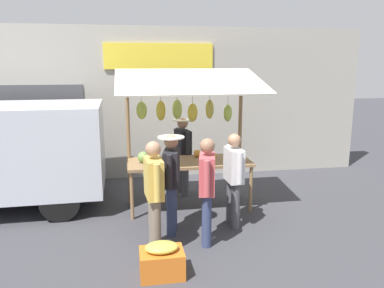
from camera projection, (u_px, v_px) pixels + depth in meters
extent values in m
plane|color=#38383D|center=(189.00, 207.00, 7.06)|extent=(40.00, 40.00, 0.00)
cube|color=#9E998E|center=(173.00, 103.00, 8.83)|extent=(9.00, 0.25, 3.40)
cube|color=yellow|center=(159.00, 56.00, 8.42)|extent=(2.40, 0.06, 0.56)
cube|color=#47474C|center=(40.00, 134.00, 8.33)|extent=(1.90, 0.04, 2.10)
cube|color=olive|center=(189.00, 162.00, 6.89)|extent=(2.20, 0.90, 0.05)
cylinder|color=olive|center=(132.00, 196.00, 6.42)|extent=(0.06, 0.06, 0.83)
cylinder|color=olive|center=(251.00, 189.00, 6.78)|extent=(0.06, 0.06, 0.83)
cylinder|color=olive|center=(131.00, 182.00, 7.18)|extent=(0.06, 0.06, 0.83)
cylinder|color=olive|center=(238.00, 177.00, 7.53)|extent=(0.06, 0.06, 0.83)
cylinder|color=olive|center=(129.00, 142.00, 7.03)|extent=(0.07, 0.07, 2.35)
cylinder|color=olive|center=(240.00, 139.00, 7.39)|extent=(0.07, 0.07, 2.35)
cylinder|color=olive|center=(185.00, 88.00, 7.01)|extent=(2.12, 0.06, 0.06)
cube|color=beige|center=(190.00, 81.00, 6.44)|extent=(2.50, 1.46, 0.39)
cylinder|color=brown|center=(228.00, 96.00, 7.14)|extent=(0.01, 0.01, 0.31)
ellipsoid|color=#B2CC4C|center=(228.00, 113.00, 7.20)|extent=(0.23, 0.23, 0.33)
cylinder|color=brown|center=(210.00, 94.00, 7.11)|extent=(0.01, 0.01, 0.22)
ellipsoid|color=gold|center=(210.00, 109.00, 7.17)|extent=(0.17, 0.14, 0.36)
cylinder|color=brown|center=(193.00, 96.00, 7.04)|extent=(0.01, 0.01, 0.28)
ellipsoid|color=yellow|center=(193.00, 113.00, 7.11)|extent=(0.26, 0.24, 0.35)
cylinder|color=brown|center=(177.00, 94.00, 6.98)|extent=(0.01, 0.01, 0.20)
ellipsoid|color=#B2CC4C|center=(177.00, 109.00, 7.04)|extent=(0.24, 0.26, 0.36)
cylinder|color=brown|center=(161.00, 95.00, 6.95)|extent=(0.01, 0.01, 0.22)
ellipsoid|color=yellow|center=(161.00, 111.00, 7.01)|extent=(0.20, 0.17, 0.37)
cylinder|color=brown|center=(141.00, 95.00, 6.86)|extent=(0.01, 0.01, 0.22)
ellipsoid|color=#B2CC4C|center=(142.00, 110.00, 6.92)|extent=(0.25, 0.23, 0.32)
ellipsoid|color=gold|center=(213.00, 155.00, 7.07)|extent=(0.18, 0.21, 0.10)
ellipsoid|color=orange|center=(198.00, 153.00, 7.14)|extent=(0.16, 0.23, 0.14)
sphere|color=#729E4C|center=(143.00, 157.00, 6.73)|extent=(0.20, 0.20, 0.20)
cylinder|color=#4C4C51|center=(181.00, 174.00, 7.82)|extent=(0.14, 0.14, 0.77)
cylinder|color=#4C4C51|center=(185.00, 177.00, 7.59)|extent=(0.14, 0.14, 0.77)
cube|color=black|center=(183.00, 144.00, 7.57)|extent=(0.30, 0.50, 0.54)
cylinder|color=black|center=(178.00, 140.00, 7.84)|extent=(0.09, 0.09, 0.50)
cylinder|color=black|center=(188.00, 145.00, 7.30)|extent=(0.09, 0.09, 0.50)
sphere|color=#A87A5B|center=(183.00, 123.00, 7.49)|extent=(0.21, 0.21, 0.21)
cylinder|color=beige|center=(183.00, 120.00, 7.47)|extent=(0.40, 0.40, 0.02)
cylinder|color=navy|center=(171.00, 212.00, 5.81)|extent=(0.14, 0.14, 0.77)
cylinder|color=navy|center=(173.00, 206.00, 6.06)|extent=(0.14, 0.14, 0.77)
cube|color=black|center=(171.00, 168.00, 5.80)|extent=(0.32, 0.50, 0.55)
cylinder|color=black|center=(169.00, 172.00, 5.51)|extent=(0.09, 0.09, 0.50)
cylinder|color=black|center=(173.00, 162.00, 6.08)|extent=(0.09, 0.09, 0.50)
sphere|color=#A87A5B|center=(171.00, 141.00, 5.71)|extent=(0.21, 0.21, 0.21)
cylinder|color=beige|center=(171.00, 137.00, 5.70)|extent=(0.40, 0.40, 0.02)
cylinder|color=#4C4C51|center=(235.00, 206.00, 6.08)|extent=(0.14, 0.14, 0.75)
cylinder|color=#4C4C51|center=(231.00, 201.00, 6.32)|extent=(0.14, 0.14, 0.75)
cube|color=silver|center=(234.00, 165.00, 6.07)|extent=(0.23, 0.46, 0.53)
cylinder|color=silver|center=(240.00, 168.00, 5.79)|extent=(0.09, 0.09, 0.49)
cylinder|color=silver|center=(229.00, 159.00, 6.34)|extent=(0.09, 0.09, 0.49)
sphere|color=#A87A5B|center=(234.00, 140.00, 5.99)|extent=(0.21, 0.21, 0.21)
cylinder|color=#726656|center=(156.00, 227.00, 5.28)|extent=(0.14, 0.14, 0.77)
cylinder|color=#726656|center=(153.00, 220.00, 5.52)|extent=(0.14, 0.14, 0.77)
cube|color=gold|center=(154.00, 178.00, 5.27)|extent=(0.25, 0.48, 0.55)
cylinder|color=gold|center=(157.00, 183.00, 4.98)|extent=(0.09, 0.09, 0.50)
cylinder|color=gold|center=(151.00, 171.00, 5.54)|extent=(0.09, 0.09, 0.50)
sphere|color=#A87A5B|center=(153.00, 149.00, 5.18)|extent=(0.21, 0.21, 0.21)
cylinder|color=navy|center=(207.00, 221.00, 5.46)|extent=(0.14, 0.14, 0.77)
cylinder|color=navy|center=(207.00, 214.00, 5.71)|extent=(0.14, 0.14, 0.77)
cube|color=#BF4C51|center=(207.00, 174.00, 5.45)|extent=(0.32, 0.51, 0.55)
cylinder|color=#BF4C51|center=(207.00, 179.00, 5.16)|extent=(0.09, 0.09, 0.51)
cylinder|color=#BF4C51|center=(207.00, 167.00, 5.74)|extent=(0.09, 0.09, 0.51)
sphere|color=#8C664C|center=(207.00, 146.00, 5.37)|extent=(0.21, 0.21, 0.21)
cylinder|color=black|center=(60.00, 202.00, 6.39)|extent=(0.66, 0.19, 0.66)
cylinder|color=black|center=(71.00, 174.00, 7.99)|extent=(0.66, 0.19, 0.66)
cube|color=#D1661E|center=(162.00, 263.00, 4.75)|extent=(0.54, 0.40, 0.33)
ellipsoid|color=gold|center=(162.00, 247.00, 4.70)|extent=(0.41, 0.30, 0.12)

